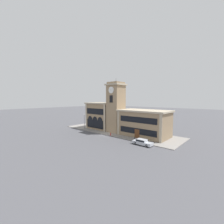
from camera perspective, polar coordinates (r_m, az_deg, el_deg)
ground_plane at (r=45.69m, az=-2.79°, el=-8.74°), size 300.00×300.00×0.00m
sidewalk_kerb at (r=50.11m, az=2.16°, el=-7.41°), size 41.02×12.24×0.15m
clock_tower at (r=48.29m, az=1.48°, el=1.78°), size 5.21×5.21×17.38m
town_hall_left_wing at (r=54.71m, az=-3.69°, el=-1.35°), size 10.77×8.01×9.53m
town_hall_right_wing at (r=44.44m, az=12.10°, el=-4.15°), size 14.65×8.01×7.68m
parked_car_near at (r=36.69m, az=11.43°, el=-11.13°), size 4.91×1.84×1.37m
street_lamp at (r=53.26m, az=-10.52°, el=-2.67°), size 0.36×0.36×5.55m
bollard at (r=39.45m, az=8.66°, el=-10.02°), size 0.18×0.18×1.06m
fire_hydrant at (r=44.27m, az=-0.51°, el=-8.43°), size 0.22×0.22×0.87m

